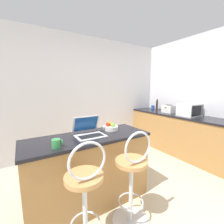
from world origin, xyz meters
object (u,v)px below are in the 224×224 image
object	(u,v)px
microwave	(190,110)
fruit_bowl	(110,127)
mug_blue	(153,107)
pepper_mill	(157,105)
toaster	(169,109)
mug_green	(56,143)
bar_stool_near	(85,199)
bar_stool_far	(132,180)
laptop	(89,130)

from	to	relation	value
microwave	fruit_bowl	xyz separation A→B (m)	(-1.98, -0.05, -0.09)
mug_blue	pepper_mill	size ratio (longest dim) A/B	0.36
toaster	mug_blue	size ratio (longest dim) A/B	2.60
mug_green	pepper_mill	world-z (taller)	pepper_mill
toaster	mug_green	xyz separation A→B (m)	(-2.75, -0.83, -0.05)
bar_stool_near	pepper_mill	bearing A→B (deg)	31.65
microwave	fruit_bowl	size ratio (longest dim) A/B	2.15
mug_green	pepper_mill	bearing A→B (deg)	24.83
bar_stool_near	bar_stool_far	xyz separation A→B (m)	(0.52, 0.00, 0.00)
bar_stool_near	bar_stool_far	size ratio (longest dim) A/B	1.00
laptop	toaster	distance (m)	2.40
laptop	toaster	size ratio (longest dim) A/B	1.30
bar_stool_near	toaster	distance (m)	2.90
microwave	fruit_bowl	world-z (taller)	microwave
toaster	mug_green	bearing A→B (deg)	-163.10
laptop	bar_stool_near	bearing A→B (deg)	-116.14
toaster	pepper_mill	world-z (taller)	pepper_mill
bar_stool_near	microwave	bearing A→B (deg)	14.59
bar_stool_far	fruit_bowl	world-z (taller)	bar_stool_far
microwave	mug_blue	size ratio (longest dim) A/B	4.37
bar_stool_near	laptop	size ratio (longest dim) A/B	3.07
pepper_mill	bar_stool_far	bearing A→B (deg)	-142.76
pepper_mill	laptop	bearing A→B (deg)	-155.44
microwave	fruit_bowl	distance (m)	1.98
microwave	mug_green	world-z (taller)	microwave
microwave	laptop	bearing A→B (deg)	-177.20
laptop	fruit_bowl	size ratio (longest dim) A/B	1.67
mug_blue	bar_stool_far	bearing A→B (deg)	-140.46
laptop	toaster	world-z (taller)	laptop
microwave	pepper_mill	size ratio (longest dim) A/B	1.57
laptop	toaster	xyz separation A→B (m)	(2.32, 0.62, 0.03)
bar_stool_near	microwave	distance (m)	2.75
microwave	pepper_mill	distance (m)	1.03
laptop	mug_blue	bearing A→B (deg)	27.33
bar_stool_near	mug_blue	size ratio (longest dim) A/B	10.41
bar_stool_far	fruit_bowl	xyz separation A→B (m)	(0.11, 0.63, 0.42)
bar_stool_far	mug_green	distance (m)	0.87
pepper_mill	mug_blue	bearing A→B (deg)	87.58
laptop	fruit_bowl	distance (m)	0.36
laptop	microwave	world-z (taller)	microwave
mug_green	pepper_mill	distance (m)	3.20
bar_stool_near	microwave	xyz separation A→B (m)	(2.61, 0.68, 0.51)
toaster	fruit_bowl	xyz separation A→B (m)	(-1.97, -0.56, -0.05)
microwave	bar_stool_near	bearing A→B (deg)	-165.41
toaster	fruit_bowl	bearing A→B (deg)	-164.07
microwave	mug_green	xyz separation A→B (m)	(-2.76, -0.32, -0.09)
mug_blue	mug_green	distance (m)	3.27
mug_blue	fruit_bowl	distance (m)	2.46
laptop	microwave	size ratio (longest dim) A/B	0.78
toaster	mug_green	size ratio (longest dim) A/B	2.58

